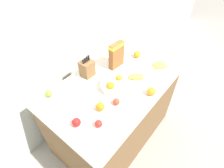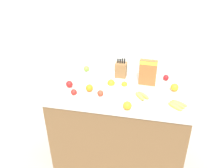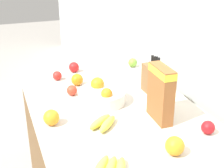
# 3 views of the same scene
# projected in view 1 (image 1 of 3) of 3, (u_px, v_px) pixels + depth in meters

# --- Properties ---
(ground_plane) EXTENTS (14.00, 14.00, 0.00)m
(ground_plane) POSITION_uv_depth(u_px,v_px,m) (113.00, 133.00, 2.48)
(ground_plane) COLOR gray
(wall_back) EXTENTS (9.00, 0.06, 2.60)m
(wall_back) POSITION_uv_depth(u_px,v_px,m) (65.00, 34.00, 1.90)
(wall_back) COLOR silver
(wall_back) RESTS_ON ground_plane
(counter) EXTENTS (1.48, 0.93, 0.94)m
(counter) POSITION_uv_depth(u_px,v_px,m) (113.00, 112.00, 2.16)
(counter) COLOR brown
(counter) RESTS_ON ground_plane
(knife_block) EXTENTS (0.13, 0.12, 0.26)m
(knife_block) POSITION_uv_depth(u_px,v_px,m) (87.00, 68.00, 1.89)
(knife_block) COLOR brown
(knife_block) RESTS_ON counter
(cereal_box) EXTENTS (0.20, 0.08, 0.30)m
(cereal_box) POSITION_uv_depth(u_px,v_px,m) (116.00, 54.00, 1.96)
(cereal_box) COLOR brown
(cereal_box) RESTS_ON counter
(fruit_bowl) EXTENTS (0.28, 0.28, 0.13)m
(fruit_bowl) POSITION_uv_depth(u_px,v_px,m) (115.00, 85.00, 1.77)
(fruit_bowl) COLOR silver
(fruit_bowl) RESTS_ON counter
(banana_bunch_left) EXTENTS (0.18, 0.19, 0.04)m
(banana_bunch_left) POSITION_uv_depth(u_px,v_px,m) (136.00, 77.00, 1.90)
(banana_bunch_left) COLOR yellow
(banana_bunch_left) RESTS_ON counter
(banana_bunch_right) EXTENTS (0.21, 0.20, 0.04)m
(banana_bunch_right) POSITION_uv_depth(u_px,v_px,m) (160.00, 65.00, 2.05)
(banana_bunch_right) COLOR yellow
(banana_bunch_right) RESTS_ON counter
(apple_near_bananas) EXTENTS (0.08, 0.08, 0.08)m
(apple_near_bananas) POSITION_uv_depth(u_px,v_px,m) (76.00, 122.00, 1.45)
(apple_near_bananas) COLOR red
(apple_near_bananas) RESTS_ON counter
(apple_leftmost) EXTENTS (0.06, 0.06, 0.06)m
(apple_leftmost) POSITION_uv_depth(u_px,v_px,m) (99.00, 124.00, 1.45)
(apple_leftmost) COLOR red
(apple_leftmost) RESTS_ON counter
(apple_by_knife_block) EXTENTS (0.07, 0.07, 0.07)m
(apple_by_knife_block) POSITION_uv_depth(u_px,v_px,m) (116.00, 102.00, 1.62)
(apple_by_knife_block) COLOR red
(apple_by_knife_block) RESTS_ON counter
(apple_middle) EXTENTS (0.07, 0.07, 0.07)m
(apple_middle) POSITION_uv_depth(u_px,v_px,m) (49.00, 94.00, 1.69)
(apple_middle) COLOR #6B9E33
(apple_middle) RESTS_ON counter
(apple_rear) EXTENTS (0.07, 0.07, 0.07)m
(apple_rear) POSITION_uv_depth(u_px,v_px,m) (117.00, 51.00, 2.24)
(apple_rear) COLOR #A31419
(apple_rear) RESTS_ON counter
(orange_mid_right) EXTENTS (0.08, 0.08, 0.08)m
(orange_mid_right) POSITION_uv_depth(u_px,v_px,m) (151.00, 91.00, 1.71)
(orange_mid_right) COLOR orange
(orange_mid_right) RESTS_ON counter
(orange_mid_left) EXTENTS (0.09, 0.09, 0.09)m
(orange_mid_left) POSITION_uv_depth(u_px,v_px,m) (137.00, 54.00, 2.17)
(orange_mid_left) COLOR orange
(orange_mid_left) RESTS_ON counter
(orange_front_right) EXTENTS (0.08, 0.08, 0.08)m
(orange_front_right) POSITION_uv_depth(u_px,v_px,m) (100.00, 107.00, 1.57)
(orange_front_right) COLOR orange
(orange_front_right) RESTS_ON counter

